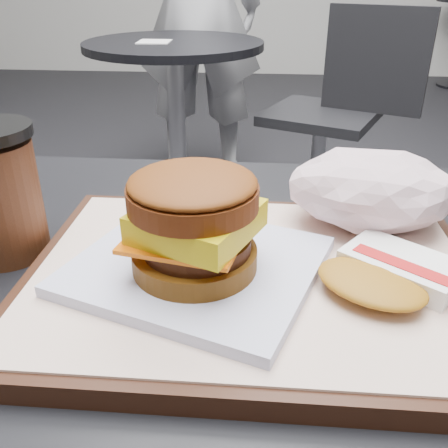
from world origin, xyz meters
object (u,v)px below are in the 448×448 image
Objects in this scene: breakfast_sandwich at (195,233)px; neighbor_table at (176,93)px; customer_table at (241,432)px; hash_brown at (388,273)px; crumpled_wrapper at (371,189)px; serving_tray at (252,279)px; patron at (197,3)px; neighbor_chair at (339,104)px.

neighbor_table is at bearing 100.56° from breakfast_sandwich.
breakfast_sandwich reaches higher than customer_table.
breakfast_sandwich is 0.31× the size of neighbor_table.
hash_brown is 0.86× the size of crumpled_wrapper.
customer_table is at bearing 143.06° from serving_tray.
breakfast_sandwich is 0.16m from hash_brown.
crumpled_wrapper is 0.09× the size of patron.
neighbor_chair is at bearing 79.76° from serving_tray.
breakfast_sandwich is at bearing -79.44° from neighbor_table.
breakfast_sandwich is 1.51× the size of crumpled_wrapper.
neighbor_chair is (0.20, 1.60, -0.31)m from crumpled_wrapper.
breakfast_sandwich is 0.27× the size of neighbor_chair.
patron is at bearing 98.61° from serving_tray.
hash_brown is at bearing -9.35° from customer_table.
serving_tray is 2.43× the size of crumpled_wrapper.
serving_tray is 0.51× the size of neighbor_table.
neighbor_chair is at bearing 79.51° from customer_table.
customer_table is 0.20m from serving_tray.
breakfast_sandwich reaches higher than crumpled_wrapper.
hash_brown is 0.08× the size of patron.
neighbor_chair is (0.31, 1.70, -0.27)m from serving_tray.
breakfast_sandwich is (-0.05, -0.01, 0.05)m from serving_tray.
patron reaches higher than crumpled_wrapper.
serving_tray is 2.23m from patron.
serving_tray is at bearing -77.83° from neighbor_table.
crumpled_wrapper reaches higher than neighbor_table.
hash_brown is at bearing -96.64° from neighbor_chair.
breakfast_sandwich reaches higher than neighbor_chair.
crumpled_wrapper reaches higher than customer_table.
neighbor_table is (-0.35, 1.65, -0.03)m from customer_table.
crumpled_wrapper is (0.16, 0.11, -0.00)m from breakfast_sandwich.
patron is (-0.44, 2.11, 0.02)m from crumpled_wrapper.
customer_table is at bearing -142.00° from crumpled_wrapper.
patron reaches higher than serving_tray.
neighbor_chair is (0.20, 1.71, -0.29)m from hash_brown.
serving_tray is at bearing -36.94° from customer_table.
breakfast_sandwich is 1.74× the size of hash_brown.
hash_brown is 0.15× the size of neighbor_chair.
serving_tray reaches higher than neighbor_table.
serving_tray is at bearing 99.88° from patron.
neighbor_table is at bearing 102.17° from serving_tray.
serving_tray is at bearing 15.66° from breakfast_sandwich.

